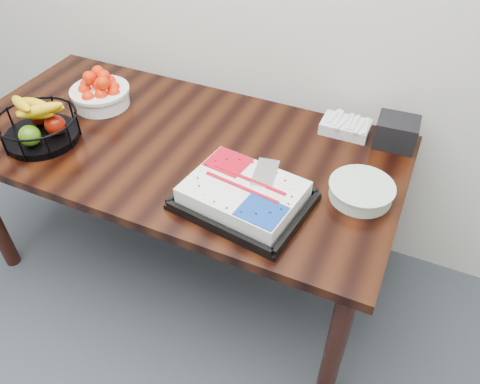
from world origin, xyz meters
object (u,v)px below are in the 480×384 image
at_px(cake_tray, 244,195).
at_px(napkin_box, 396,132).
at_px(fruit_basket, 38,125).
at_px(tangerine_bowl, 100,91).
at_px(table, 178,159).
at_px(plate_stack, 361,191).

xyz_separation_m(cake_tray, napkin_box, (0.40, 0.57, 0.02)).
xyz_separation_m(fruit_basket, napkin_box, (1.30, 0.56, -0.01)).
height_order(tangerine_bowl, fruit_basket, fruit_basket).
relative_size(table, napkin_box, 11.43).
relative_size(cake_tray, tangerine_bowl, 1.85).
distance_m(table, tangerine_bowl, 0.48).
height_order(tangerine_bowl, plate_stack, tangerine_bowl).
distance_m(fruit_basket, napkin_box, 1.42).
xyz_separation_m(table, plate_stack, (0.75, -0.02, 0.11)).
height_order(plate_stack, napkin_box, napkin_box).
distance_m(cake_tray, plate_stack, 0.41).
bearing_deg(table, cake_tray, -28.79).
bearing_deg(plate_stack, tangerine_bowl, 173.93).
bearing_deg(plate_stack, fruit_basket, -171.33).
height_order(cake_tray, fruit_basket, fruit_basket).
xyz_separation_m(table, fruit_basket, (-0.50, -0.21, 0.16)).
distance_m(table, fruit_basket, 0.56).
height_order(tangerine_bowl, napkin_box, tangerine_bowl).
distance_m(plate_stack, napkin_box, 0.37).
distance_m(table, napkin_box, 0.88).
height_order(cake_tray, plate_stack, cake_tray).
bearing_deg(cake_tray, plate_stack, 29.26).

